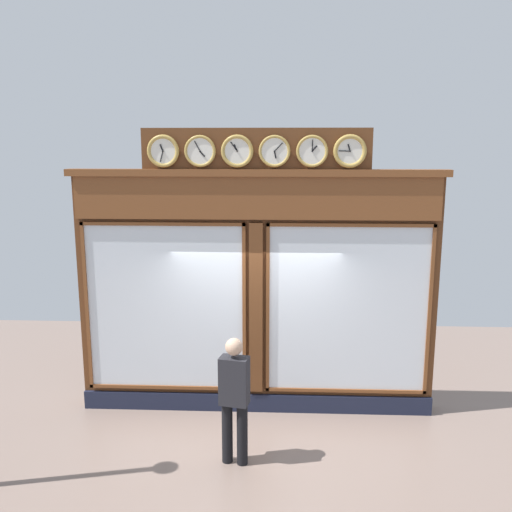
# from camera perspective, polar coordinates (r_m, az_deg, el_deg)

# --- Properties ---
(shop_facade) EXTENTS (5.44, 0.42, 4.27)m
(shop_facade) POSITION_cam_1_polar(r_m,az_deg,el_deg) (8.28, 0.04, -3.43)
(shop_facade) COLOR #5B3319
(shop_facade) RESTS_ON ground_plane
(pedestrian) EXTENTS (0.40, 0.29, 1.69)m
(pedestrian) POSITION_cam_1_polar(r_m,az_deg,el_deg) (7.18, -2.25, -14.21)
(pedestrian) COLOR black
(pedestrian) RESTS_ON ground_plane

